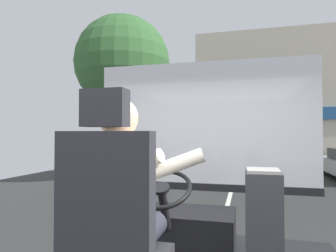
{
  "coord_description": "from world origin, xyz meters",
  "views": [
    {
      "loc": [
        0.48,
        -1.79,
        1.84
      ],
      "look_at": [
        -0.27,
        1.04,
        1.91
      ],
      "focal_mm": 31.85,
      "sensor_mm": 36.0,
      "label": 1
    }
  ],
  "objects": [
    {
      "name": "ground",
      "position": [
        0.0,
        8.8,
        -0.02
      ],
      "size": [
        18.0,
        44.0,
        0.06
      ],
      "color": "#2D2D2D"
    },
    {
      "name": "driver_seat",
      "position": [
        -0.17,
        -0.39,
        1.29
      ],
      "size": [
        0.48,
        0.48,
        1.33
      ],
      "color": "black",
      "rests_on": "bus_floor"
    },
    {
      "name": "bus_driver",
      "position": [
        -0.17,
        -0.29,
        1.51
      ],
      "size": [
        0.85,
        0.58,
        0.84
      ],
      "color": "#282833",
      "rests_on": "driver_seat"
    },
    {
      "name": "steering_console",
      "position": [
        -0.17,
        0.93,
        0.94
      ],
      "size": [
        1.1,
        0.98,
        0.82
      ],
      "color": "black",
      "rests_on": "bus_floor"
    },
    {
      "name": "fare_box",
      "position": [
        0.59,
        0.35,
        1.16
      ],
      "size": [
        0.24,
        0.28,
        0.88
      ],
      "color": "#333338",
      "rests_on": "bus_floor"
    },
    {
      "name": "windshield_panel",
      "position": [
        0.0,
        1.62,
        1.77
      ],
      "size": [
        2.5,
        0.08,
        1.48
      ],
      "color": "silver"
    },
    {
      "name": "street_tree",
      "position": [
        -4.06,
        8.63,
        4.49
      ],
      "size": [
        3.58,
        3.58,
        6.3
      ],
      "color": "#4C3828",
      "rests_on": "ground"
    },
    {
      "name": "shop_building",
      "position": [
        4.56,
        16.74,
        3.63
      ],
      "size": [
        13.47,
        5.28,
        7.26
      ],
      "color": "#BCB29E",
      "rests_on": "ground"
    }
  ]
}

